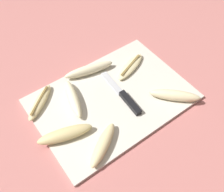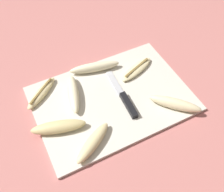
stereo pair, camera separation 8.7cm
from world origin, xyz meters
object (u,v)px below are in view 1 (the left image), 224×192
at_px(banana_ripe_center, 103,145).
at_px(banana_mellow_near, 40,102).
at_px(banana_pale_long, 73,99).
at_px(banana_spotted_left, 65,134).
at_px(knife, 127,99).
at_px(banana_bright_far, 90,69).
at_px(banana_soft_right, 130,67).
at_px(banana_cream_curved, 175,95).

xyz_separation_m(banana_ripe_center, banana_mellow_near, (-0.08, 0.25, -0.00)).
relative_size(banana_pale_long, banana_spotted_left, 0.95).
relative_size(knife, banana_ripe_center, 1.46).
distance_m(knife, banana_bright_far, 0.18).
distance_m(banana_pale_long, banana_ripe_center, 0.19).
distance_m(banana_soft_right, banana_bright_far, 0.15).
xyz_separation_m(banana_soft_right, banana_ripe_center, (-0.26, -0.20, 0.01)).
xyz_separation_m(banana_spotted_left, banana_mellow_near, (-0.01, 0.16, -0.01)).
xyz_separation_m(banana_ripe_center, banana_spotted_left, (-0.07, 0.09, 0.00)).
height_order(banana_pale_long, banana_ripe_center, banana_pale_long).
height_order(banana_bright_far, banana_ripe_center, banana_bright_far).
xyz_separation_m(banana_cream_curved, banana_spotted_left, (-0.37, 0.09, -0.00)).
distance_m(banana_soft_right, banana_mellow_near, 0.34).
bearing_deg(banana_soft_right, knife, -133.46).
distance_m(banana_ripe_center, banana_spotted_left, 0.12).
bearing_deg(banana_cream_curved, banana_mellow_near, 146.58).
bearing_deg(knife, banana_pale_long, 149.00).
bearing_deg(banana_mellow_near, banana_ripe_center, -72.76).
relative_size(banana_cream_curved, banana_pale_long, 0.89).
bearing_deg(banana_bright_far, banana_soft_right, -27.96).
bearing_deg(banana_soft_right, banana_bright_far, 152.04).
distance_m(banana_soft_right, banana_spotted_left, 0.35).
bearing_deg(banana_spotted_left, banana_ripe_center, -52.40).
height_order(knife, banana_soft_right, banana_soft_right).
bearing_deg(knife, banana_soft_right, 50.00).
relative_size(banana_soft_right, banana_spotted_left, 0.92).
height_order(banana_cream_curved, banana_ripe_center, banana_cream_curved).
bearing_deg(banana_cream_curved, knife, 146.21).
relative_size(banana_cream_curved, banana_spotted_left, 0.84).
distance_m(banana_soft_right, banana_pale_long, 0.25).
xyz_separation_m(banana_bright_far, banana_pale_long, (-0.12, -0.08, -0.00)).
bearing_deg(banana_pale_long, banana_soft_right, 1.78).
xyz_separation_m(banana_bright_far, banana_mellow_near, (-0.21, -0.02, -0.01)).
bearing_deg(banana_spotted_left, banana_bright_far, 40.87).
relative_size(banana_cream_curved, banana_ripe_center, 0.97).
xyz_separation_m(banana_bright_far, banana_ripe_center, (-0.13, -0.27, -0.00)).
distance_m(banana_bright_far, banana_ripe_center, 0.30).
xyz_separation_m(banana_soft_right, banana_spotted_left, (-0.34, -0.11, 0.01)).
bearing_deg(banana_bright_far, banana_mellow_near, -174.40).
bearing_deg(banana_cream_curved, banana_bright_far, 121.29).
bearing_deg(banana_spotted_left, banana_soft_right, 17.69).
height_order(knife, banana_mellow_near, banana_mellow_near).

